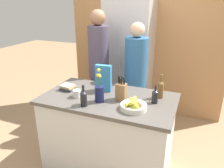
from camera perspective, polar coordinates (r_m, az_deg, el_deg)
The scene contains 15 objects.
ground_plane at distance 2.94m, azimuth -0.80°, elevation -19.80°, with size 14.00×14.00×0.00m, color #A37F5B.
kitchen_island at distance 2.66m, azimuth -0.85°, elevation -12.35°, with size 1.48×0.83×0.91m.
back_wall_wood at distance 3.84m, azimuth 8.78°, elevation 11.51°, with size 2.68×0.12×2.60m.
refrigerator at distance 3.62m, azimuth 4.44°, elevation 5.66°, with size 0.71×0.63×1.93m.
fruit_bowl at distance 2.17m, azimuth 5.74°, elevation -5.66°, with size 0.27×0.27×0.11m.
knife_block at distance 2.34m, azimuth 2.43°, elevation -1.94°, with size 0.10×0.09×0.27m.
flower_vase at distance 2.30m, azimuth -3.32°, elevation -2.18°, with size 0.10×0.10×0.37m.
cereal_box at distance 2.56m, azimuth -2.26°, elevation 1.54°, with size 0.19×0.08×0.32m.
coffee_mug at distance 2.46m, azimuth -9.22°, elevation -2.48°, with size 0.11×0.09×0.09m.
book_stack at distance 2.68m, azimuth -11.47°, elevation -0.83°, with size 0.18×0.16×0.06m.
bottle_oil at distance 2.32m, azimuth 11.16°, elevation -3.09°, with size 0.07×0.07×0.20m.
bottle_vinegar at distance 2.44m, azimuth 12.57°, elevation -1.20°, with size 0.07×0.07×0.27m.
bottle_wine at distance 2.23m, azimuth -7.42°, elevation -3.62°, with size 0.07×0.07×0.23m.
person_at_sink at distance 3.14m, azimuth -3.48°, elevation 4.80°, with size 0.29×0.29×1.81m.
person_in_blue at distance 3.01m, azimuth 6.18°, elevation 2.02°, with size 0.31×0.31×1.67m.
Camera 1 is at (0.86, -2.05, 1.92)m, focal length 35.00 mm.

